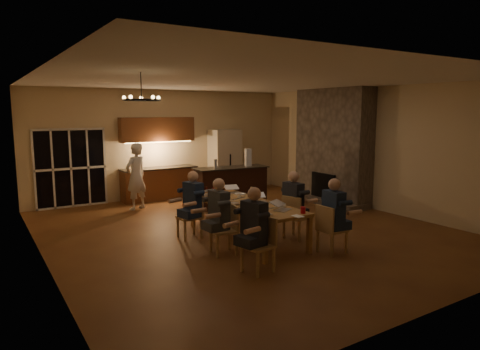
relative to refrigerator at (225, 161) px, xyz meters
name	(u,v)px	position (x,y,z in m)	size (l,w,h in m)	color
floor	(246,230)	(-1.90, -4.15, -1.00)	(9.00, 9.00, 0.00)	brown
back_wall	(164,144)	(-1.90, 0.37, 0.60)	(8.00, 0.04, 3.20)	beige
left_wall	(39,171)	(-5.92, -4.15, 0.60)	(0.04, 9.00, 3.20)	beige
right_wall	(374,149)	(2.12, -4.15, 0.60)	(0.04, 9.00, 3.20)	beige
ceiling	(246,79)	(-1.90, -4.15, 2.22)	(8.00, 9.00, 0.04)	white
french_doors	(71,169)	(-4.60, 0.32, 0.05)	(1.86, 0.08, 2.10)	black
fireplace	(333,146)	(1.80, -2.95, 0.60)	(0.58, 2.50, 3.20)	#695D52
kitchenette	(159,159)	(-2.20, 0.05, 0.20)	(2.24, 0.68, 2.40)	brown
refrigerator	(225,161)	(0.00, 0.00, 0.00)	(0.90, 0.68, 2.00)	beige
dining_table	(245,221)	(-2.25, -4.67, -0.62)	(1.10, 2.89, 0.75)	#A27740
bar_island	(231,187)	(-0.93, -1.92, -0.46)	(2.02, 0.68, 1.08)	black
chair_left_near	(258,245)	(-3.07, -6.31, -0.55)	(0.44, 0.44, 0.89)	tan
chair_left_mid	(223,230)	(-3.08, -5.22, -0.55)	(0.44, 0.44, 0.89)	tan
chair_left_far	(189,217)	(-3.17, -4.00, -0.55)	(0.44, 0.44, 0.89)	tan
chair_right_near	(332,229)	(-1.38, -6.24, -0.55)	(0.44, 0.44, 0.89)	tan
chair_right_mid	(296,217)	(-1.33, -5.17, -0.55)	(0.44, 0.44, 0.89)	tan
chair_right_far	(263,208)	(-1.43, -4.12, -0.55)	(0.44, 0.44, 0.89)	tan
person_left_near	(254,230)	(-3.09, -6.23, -0.31)	(0.60, 0.60, 1.38)	#22242B
person_right_near	(333,216)	(-1.37, -6.25, -0.31)	(0.60, 0.60, 1.38)	#1B2A44
person_left_mid	(219,216)	(-3.12, -5.13, -0.31)	(0.60, 0.60, 1.38)	#383E42
person_right_mid	(293,205)	(-1.40, -5.14, -0.31)	(0.60, 0.60, 1.38)	#22242B
person_left_far	(193,205)	(-3.09, -4.03, -0.31)	(0.60, 0.60, 1.38)	#1B2A44
standing_person	(136,176)	(-3.21, -0.88, -0.12)	(0.64, 0.42, 1.76)	white
chandelier	(142,100)	(-4.39, -4.83, 1.75)	(0.62, 0.62, 0.03)	black
laptop_a	(262,208)	(-2.55, -5.67, -0.14)	(0.32, 0.28, 0.23)	silver
laptop_b	(283,204)	(-2.02, -5.60, -0.14)	(0.32, 0.28, 0.23)	silver
laptop_c	(232,199)	(-2.56, -4.66, -0.14)	(0.32, 0.28, 0.23)	silver
laptop_d	(258,196)	(-1.99, -4.75, -0.14)	(0.32, 0.28, 0.23)	silver
laptop_e	(208,190)	(-2.49, -3.55, -0.14)	(0.32, 0.28, 0.23)	silver
laptop_f	(233,188)	(-1.94, -3.68, -0.14)	(0.32, 0.28, 0.23)	silver
mug_front	(257,204)	(-2.26, -5.11, -0.20)	(0.08, 0.08, 0.10)	white
mug_mid	(239,196)	(-2.10, -4.20, -0.20)	(0.08, 0.08, 0.10)	white
mug_back	(210,195)	(-2.58, -3.80, -0.20)	(0.07, 0.07, 0.10)	white
redcup_near	(303,210)	(-1.87, -5.99, -0.19)	(0.09, 0.09, 0.12)	red
redcup_mid	(218,199)	(-2.68, -4.33, -0.19)	(0.09, 0.09, 0.12)	red
redcup_far	(215,188)	(-2.13, -3.21, -0.19)	(0.09, 0.09, 0.12)	red
can_silver	(266,205)	(-2.21, -5.32, -0.19)	(0.07, 0.07, 0.12)	#B2B2B7
can_cola	(206,190)	(-2.38, -3.24, -0.19)	(0.07, 0.07, 0.12)	#3F0F0C
plate_near	(280,206)	(-1.85, -5.29, -0.24)	(0.23, 0.23, 0.02)	white
plate_left	(257,214)	(-2.60, -5.60, -0.24)	(0.23, 0.23, 0.02)	white
plate_far	(240,194)	(-1.86, -3.87, -0.24)	(0.25, 0.25, 0.02)	white
notepad	(298,216)	(-2.10, -6.12, -0.24)	(0.15, 0.21, 0.01)	white
bar_bottle	(216,164)	(-1.39, -1.90, 0.20)	(0.08, 0.08, 0.24)	#99999E
bar_blender	(248,157)	(-0.42, -1.99, 0.32)	(0.15, 0.15, 0.48)	silver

